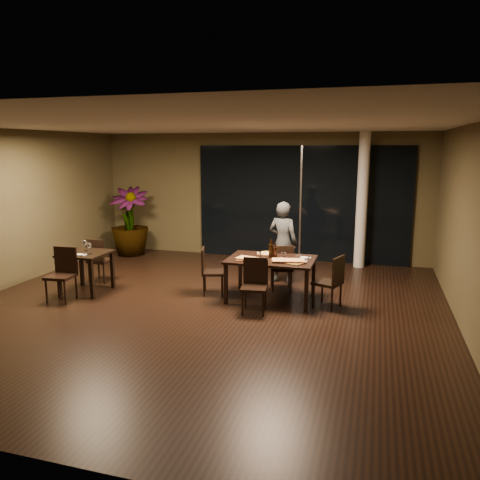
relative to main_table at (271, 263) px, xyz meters
name	(u,v)px	position (x,y,z in m)	size (l,w,h in m)	color
ground	(202,309)	(-1.00, -0.80, -0.68)	(8.00, 8.00, 0.00)	black
wall_back	(261,196)	(-1.00, 3.25, 0.82)	(8.00, 0.10, 3.00)	#473F26
wall_front	(16,295)	(-1.00, -4.85, 0.82)	(8.00, 0.10, 3.00)	#473F26
wall_right	(477,233)	(3.05, -0.80, 0.82)	(0.10, 8.00, 3.00)	#473F26
ceiling	(199,123)	(-1.00, -0.80, 2.34)	(8.00, 8.00, 0.04)	silver
window_panel	(301,204)	(0.00, 3.16, 0.67)	(5.00, 0.06, 2.70)	black
column	(362,201)	(1.40, 2.85, 0.82)	(0.24, 0.24, 3.00)	silver
main_table	(271,263)	(0.00, 0.00, 0.00)	(1.50, 1.00, 0.75)	black
side_table	(86,259)	(-3.40, -0.50, -0.05)	(0.80, 0.80, 0.75)	black
chair_main_far	(282,265)	(0.08, 0.56, -0.18)	(0.51, 0.51, 0.89)	black
chair_main_near	(255,282)	(-0.13, -0.65, -0.18)	(0.46, 0.46, 0.88)	black
chair_main_left	(209,269)	(-1.16, 0.00, -0.19)	(0.50, 0.50, 0.86)	black
chair_main_right	(332,279)	(1.07, -0.15, -0.17)	(0.53, 0.53, 0.90)	black
chair_side_far	(98,258)	(-3.54, 0.12, -0.18)	(0.42, 0.42, 0.89)	black
chair_side_near	(63,271)	(-3.52, -1.01, -0.15)	(0.47, 0.47, 0.93)	black
diner	(283,243)	(-0.02, 1.13, 0.14)	(0.55, 0.37, 1.63)	#323537
potted_plant	(130,221)	(-4.17, 2.50, 0.17)	(0.92, 0.92, 1.69)	#244F1A
pizza_board_left	(251,260)	(-0.30, -0.23, 0.08)	(0.51, 0.25, 0.01)	#4D2C18
pizza_board_right	(288,261)	(0.33, -0.16, 0.08)	(0.57, 0.28, 0.01)	#432C15
oblong_pizza_left	(251,259)	(-0.30, -0.23, 0.10)	(0.49, 0.23, 0.02)	maroon
oblong_pizza_right	(288,261)	(0.33, -0.16, 0.10)	(0.53, 0.24, 0.02)	#690F09
round_pizza	(267,254)	(-0.16, 0.32, 0.08)	(0.31, 0.31, 0.01)	#B42814
bottle_a	(271,249)	(-0.03, 0.07, 0.24)	(0.07, 0.07, 0.32)	black
bottle_b	(275,251)	(0.06, 0.04, 0.21)	(0.06, 0.06, 0.27)	black
bottle_c	(272,249)	(-0.02, 0.13, 0.22)	(0.06, 0.06, 0.28)	black
tumbler_left	(259,254)	(-0.24, 0.09, 0.12)	(0.08, 0.08, 0.09)	white
tumbler_right	(283,255)	(0.19, 0.15, 0.12)	(0.08, 0.08, 0.09)	white
napkin_near	(302,261)	(0.55, -0.07, 0.08)	(0.18, 0.10, 0.01)	white
napkin_far	(306,258)	(0.57, 0.20, 0.08)	(0.18, 0.10, 0.01)	silver
wine_glass_a	(85,246)	(-3.47, -0.39, 0.17)	(0.09, 0.09, 0.20)	white
wine_glass_b	(89,249)	(-3.25, -0.57, 0.17)	(0.09, 0.09, 0.20)	white
side_napkin	(81,255)	(-3.35, -0.71, 0.08)	(0.18, 0.11, 0.01)	white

